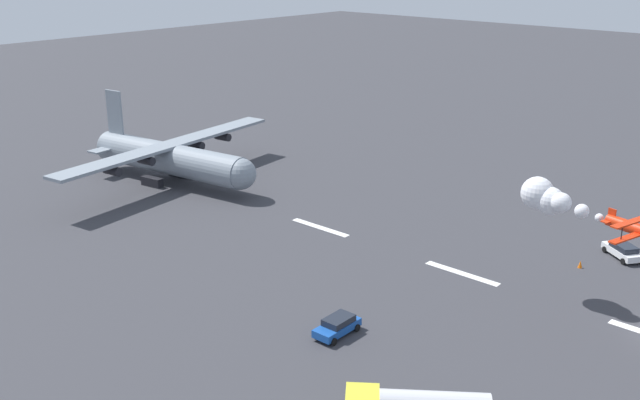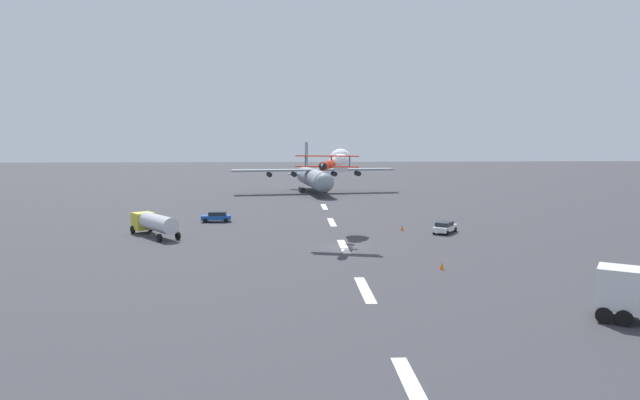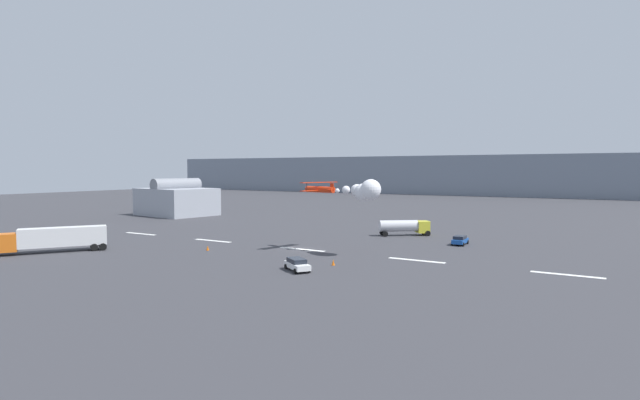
{
  "view_description": "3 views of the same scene",
  "coord_description": "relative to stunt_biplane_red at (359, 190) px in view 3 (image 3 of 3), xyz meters",
  "views": [
    {
      "loc": [
        -14.85,
        58.05,
        30.24
      ],
      "look_at": [
        36.96,
        0.0,
        3.28
      ],
      "focal_mm": 41.53,
      "sensor_mm": 36.0,
      "label": 1
    },
    {
      "loc": [
        -63.53,
        6.12,
        12.58
      ],
      "look_at": [
        16.41,
        1.86,
        3.56
      ],
      "focal_mm": 31.52,
      "sensor_mm": 36.0,
      "label": 2
    },
    {
      "loc": [
        41.51,
        -64.69,
        12.34
      ],
      "look_at": [
        2.17,
        1.74,
        7.63
      ],
      "focal_mm": 28.09,
      "sensor_mm": 36.0,
      "label": 3
    }
  ],
  "objects": [
    {
      "name": "semi_truck_orange",
      "position": [
        -40.17,
        -21.23,
        -7.23
      ],
      "size": [
        11.02,
        14.78,
        3.7
      ],
      "color": "silver",
      "rests_on": "ground"
    },
    {
      "name": "runway_stripe_2",
      "position": [
        -28.25,
        0.2,
        -9.37
      ],
      "size": [
        8.0,
        0.9,
        0.01
      ],
      "primitive_type": "cube",
      "color": "white",
      "rests_on": "ground"
    },
    {
      "name": "mountain_ridge_distant",
      "position": [
        -9.79,
        178.95,
        0.16
      ],
      "size": [
        396.0,
        16.0,
        19.08
      ],
      "primitive_type": "cube",
      "color": "gray",
      "rests_on": "ground"
    },
    {
      "name": "fuel_tanker_truck",
      "position": [
        -1.98,
        23.58,
        -7.63
      ],
      "size": [
        8.91,
        7.68,
        2.9
      ],
      "color": "yellow",
      "rests_on": "ground"
    },
    {
      "name": "stunt_biplane_red",
      "position": [
        0.0,
        0.0,
        0.0
      ],
      "size": [
        14.72,
        7.62,
        3.12
      ],
      "color": "red"
    },
    {
      "name": "traffic_cone_far",
      "position": [
        0.68,
        -8.72,
        -9.0
      ],
      "size": [
        0.44,
        0.44,
        0.75
      ],
      "primitive_type": "cone",
      "color": "orange",
      "rests_on": "ground"
    },
    {
      "name": "runway_stripe_4",
      "position": [
        8.67,
        0.2,
        -9.37
      ],
      "size": [
        8.0,
        0.9,
        0.01
      ],
      "primitive_type": "cube",
      "color": "white",
      "rests_on": "ground"
    },
    {
      "name": "airport_staff_sedan",
      "position": [
        10.0,
        17.29,
        -8.56
      ],
      "size": [
        2.08,
        4.31,
        1.52
      ],
      "color": "#194CA5",
      "rests_on": "ground"
    },
    {
      "name": "runway_stripe_5",
      "position": [
        27.14,
        0.2,
        -9.37
      ],
      "size": [
        8.0,
        0.9,
        0.01
      ],
      "primitive_type": "cube",
      "color": "white",
      "rests_on": "ground"
    },
    {
      "name": "followme_car_yellow",
      "position": [
        -1.47,
        -13.94,
        -8.56
      ],
      "size": [
        4.73,
        4.05,
        1.52
      ],
      "color": "white",
      "rests_on": "ground"
    },
    {
      "name": "runway_stripe_0",
      "position": [
        -65.18,
        0.2,
        -9.37
      ],
      "size": [
        8.0,
        0.9,
        0.01
      ],
      "primitive_type": "cube",
      "color": "white",
      "rests_on": "ground"
    },
    {
      "name": "runway_stripe_3",
      "position": [
        -9.79,
        0.2,
        -9.37
      ],
      "size": [
        8.0,
        0.9,
        0.01
      ],
      "primitive_type": "cube",
      "color": "white",
      "rests_on": "ground"
    },
    {
      "name": "traffic_cone_near",
      "position": [
        -21.66,
        -8.06,
        -9.0
      ],
      "size": [
        0.44,
        0.44,
        0.75
      ],
      "primitive_type": "cone",
      "color": "orange",
      "rests_on": "ground"
    },
    {
      "name": "ground_plane",
      "position": [
        -9.79,
        0.2,
        -9.38
      ],
      "size": [
        440.0,
        440.0,
        0.0
      ],
      "primitive_type": "plane",
      "color": "#38383D",
      "rests_on": "ground"
    },
    {
      "name": "runway_stripe_1",
      "position": [
        -46.72,
        0.2,
        -9.37
      ],
      "size": [
        8.0,
        0.9,
        0.01
      ],
      "primitive_type": "cube",
      "color": "white",
      "rests_on": "ground"
    },
    {
      "name": "hangar_building",
      "position": [
        -70.46,
        31.9,
        -5.36
      ],
      "size": [
        20.99,
        17.42,
        9.99
      ],
      "color": "#9EA3AD",
      "rests_on": "ground"
    }
  ]
}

